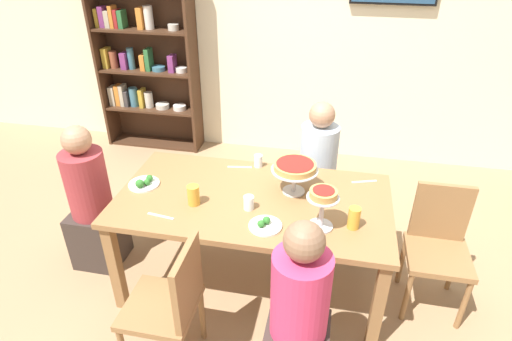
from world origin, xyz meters
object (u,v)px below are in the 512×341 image
at_px(beer_glass_amber_tall, 354,218).
at_px(diner_near_right, 298,324).
at_px(chair_head_east, 438,243).
at_px(personal_pizza_stand, 323,200).
at_px(cutlery_fork_far, 364,182).
at_px(deep_dish_pizza_stand, 295,169).
at_px(cutlery_fork_near, 161,216).
at_px(diner_head_west, 93,208).
at_px(beer_glass_amber_short, 194,195).
at_px(water_glass_clear_near, 249,203).
at_px(cutlery_knife_near, 240,167).
at_px(bookshelf, 143,49).
at_px(dining_table, 253,208).
at_px(water_glass_clear_far, 258,161).
at_px(chair_near_left, 171,302).
at_px(salad_plate_far_diner, 265,225).
at_px(diner_far_right, 317,178).
at_px(salad_plate_near_diner, 144,183).

bearing_deg(beer_glass_amber_tall, diner_near_right, -113.86).
height_order(diner_near_right, chair_head_east, diner_near_right).
relative_size(personal_pizza_stand, cutlery_fork_far, 1.46).
distance_m(deep_dish_pizza_stand, personal_pizza_stand, 0.40).
bearing_deg(deep_dish_pizza_stand, cutlery_fork_near, -150.14).
bearing_deg(diner_head_west, chair_head_east, 2.48).
relative_size(beer_glass_amber_short, water_glass_clear_near, 1.45).
distance_m(chair_head_east, cutlery_knife_near, 1.46).
xyz_separation_m(bookshelf, beer_glass_amber_tall, (2.29, -2.20, -0.31)).
distance_m(dining_table, water_glass_clear_near, 0.18).
bearing_deg(cutlery_fork_far, water_glass_clear_far, -23.88).
height_order(beer_glass_amber_tall, water_glass_clear_near, beer_glass_amber_tall).
bearing_deg(water_glass_clear_far, dining_table, -83.52).
height_order(diner_head_west, chair_near_left, diner_head_west).
distance_m(bookshelf, cutlery_fork_far, 2.92).
distance_m(deep_dish_pizza_stand, beer_glass_amber_short, 0.68).
relative_size(deep_dish_pizza_stand, water_glass_clear_far, 3.37).
xyz_separation_m(diner_head_west, salad_plate_far_diner, (1.34, -0.28, 0.26)).
relative_size(chair_head_east, personal_pizza_stand, 3.31).
distance_m(diner_far_right, diner_near_right, 1.50).
bearing_deg(chair_near_left, cutlery_fork_far, -43.60).
bearing_deg(bookshelf, chair_near_left, -64.16).
relative_size(personal_pizza_stand, water_glass_clear_near, 2.86).
xyz_separation_m(deep_dish_pizza_stand, water_glass_clear_near, (-0.25, -0.25, -0.13)).
xyz_separation_m(bookshelf, diner_far_right, (2.02, -1.26, -0.63)).
height_order(deep_dish_pizza_stand, salad_plate_far_diner, deep_dish_pizza_stand).
distance_m(diner_near_right, water_glass_clear_far, 1.28).
bearing_deg(salad_plate_near_diner, diner_head_west, -179.50).
distance_m(water_glass_clear_far, cutlery_fork_far, 0.78).
distance_m(cutlery_fork_near, cutlery_fork_far, 1.41).
xyz_separation_m(bookshelf, cutlery_fork_far, (2.37, -1.66, -0.38)).
distance_m(beer_glass_amber_tall, water_glass_clear_far, 0.92).
bearing_deg(cutlery_fork_far, chair_near_left, 27.39).
bearing_deg(cutlery_knife_near, chair_near_left, 74.45).
height_order(beer_glass_amber_tall, beer_glass_amber_short, beer_glass_amber_tall).
distance_m(chair_head_east, cutlery_fork_near, 1.81).
bearing_deg(cutlery_fork_far, diner_far_right, -68.39).
xyz_separation_m(dining_table, beer_glass_amber_short, (-0.36, -0.15, 0.15)).
relative_size(diner_head_west, cutlery_fork_far, 6.39).
relative_size(salad_plate_far_diner, beer_glass_amber_tall, 1.46).
distance_m(deep_dish_pizza_stand, cutlery_knife_near, 0.53).
xyz_separation_m(salad_plate_far_diner, cutlery_fork_near, (-0.65, -0.03, -0.01)).
bearing_deg(diner_far_right, cutlery_fork_far, 40.63).
bearing_deg(diner_far_right, chair_head_east, 52.32).
bearing_deg(cutlery_fork_near, salad_plate_far_diner, 10.41).
distance_m(salad_plate_far_diner, beer_glass_amber_tall, 0.53).
height_order(salad_plate_far_diner, cutlery_fork_far, salad_plate_far_diner).
distance_m(bookshelf, diner_head_west, 2.17).
relative_size(chair_near_left, water_glass_clear_near, 9.49).
bearing_deg(chair_near_left, salad_plate_far_diner, -44.82).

